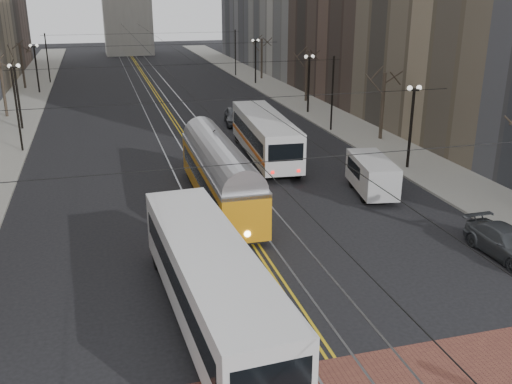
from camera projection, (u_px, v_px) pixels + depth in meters
ground at (320, 342)px, 20.40m from camera, size 260.00×260.00×0.00m
sidewalk_left at (16, 115)px, 57.44m from camera, size 5.00×140.00×0.15m
sidewalk_right at (297, 100)px, 65.03m from camera, size 5.00×140.00×0.15m
streetcar_rails at (165, 107)px, 61.26m from camera, size 4.80×130.00×0.02m
centre_lines at (165, 107)px, 61.26m from camera, size 0.42×130.00×0.01m
lamp_posts at (188, 111)px, 45.57m from camera, size 27.60×57.20×5.60m
street_trees at (177, 97)px, 51.47m from camera, size 31.68×53.28×5.60m
trolley_wires at (177, 87)px, 50.77m from camera, size 25.96×120.00×6.60m
transit_bus at (211, 286)px, 20.98m from camera, size 3.41×13.03×3.22m
streetcar at (220, 180)px, 33.02m from camera, size 2.58×13.10×3.08m
rear_bus at (265, 138)px, 42.15m from camera, size 3.53×12.56×3.24m
cargo_van at (372, 177)px, 34.86m from camera, size 2.83×5.40×2.27m
sedan_grey at (235, 116)px, 53.42m from camera, size 2.52×4.85×1.58m
sedan_parked at (507, 243)px, 26.80m from camera, size 2.03×4.79×1.38m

